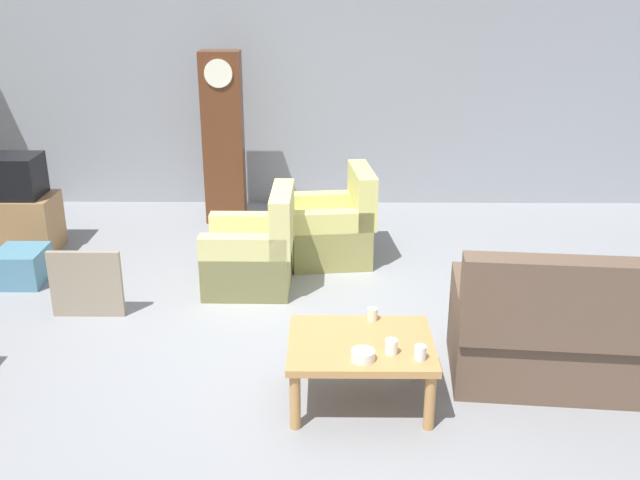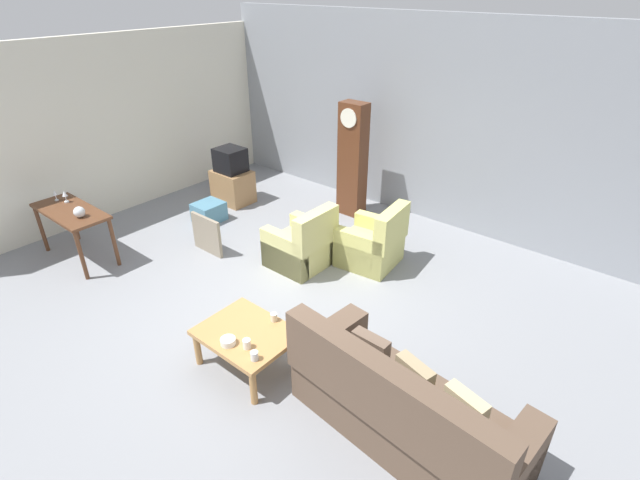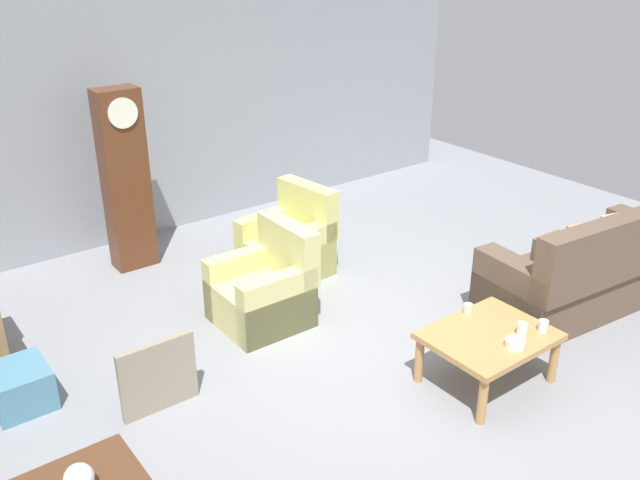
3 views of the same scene
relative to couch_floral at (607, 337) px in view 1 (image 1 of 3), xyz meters
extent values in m
plane|color=gray|center=(-2.13, 0.62, -0.36)|extent=(10.40, 10.40, 0.00)
cube|color=gray|center=(-2.13, 4.22, 1.24)|extent=(8.40, 0.16, 3.20)
cube|color=brown|center=(0.01, 0.07, -0.14)|extent=(2.17, 1.03, 0.44)
cube|color=brown|center=(-0.03, -0.29, 0.38)|extent=(2.11, 0.40, 0.60)
cube|color=brown|center=(-0.92, 0.15, -0.02)|extent=(0.32, 0.86, 0.68)
cube|color=#9E8966|center=(0.01, 0.12, 0.26)|extent=(0.38, 0.21, 0.36)
cube|color=brown|center=(-0.47, 0.16, 0.26)|extent=(0.36, 0.13, 0.36)
cube|color=#CCC67A|center=(-2.66, 1.62, -0.16)|extent=(0.77, 0.77, 0.40)
cube|color=#CCC67A|center=(-2.34, 1.62, 0.30)|extent=(0.19, 0.76, 0.52)
cube|color=#CCC67A|center=(-2.66, 1.92, -0.06)|extent=(0.76, 0.17, 0.60)
cube|color=#CCC67A|center=(-2.66, 1.32, -0.06)|extent=(0.76, 0.17, 0.60)
cube|color=#CFCC72|center=(-1.92, 2.29, -0.16)|extent=(0.84, 0.84, 0.40)
cube|color=#CFCC72|center=(-1.60, 2.33, 0.30)|extent=(0.27, 0.78, 0.52)
cube|color=#CFCC72|center=(-1.95, 2.59, -0.06)|extent=(0.77, 0.25, 0.60)
cube|color=#CFCC72|center=(-1.88, 2.00, -0.06)|extent=(0.77, 0.25, 0.60)
cube|color=#B27F47|center=(-1.72, -0.23, 0.06)|extent=(0.96, 0.76, 0.05)
cylinder|color=#B27F47|center=(-2.14, -0.56, -0.16)|extent=(0.07, 0.07, 0.40)
cylinder|color=#B27F47|center=(-1.29, -0.56, -0.16)|extent=(0.07, 0.07, 0.40)
cylinder|color=#B27F47|center=(-2.14, 0.09, -0.16)|extent=(0.07, 0.07, 0.40)
cylinder|color=#B27F47|center=(-1.29, 0.09, -0.16)|extent=(0.07, 0.07, 0.40)
cube|color=#562D19|center=(-3.10, 3.47, 0.60)|extent=(0.44, 0.28, 1.91)
cylinder|color=silver|center=(-3.10, 3.31, 1.34)|extent=(0.30, 0.02, 0.30)
cube|color=#997047|center=(-5.04, 2.48, -0.06)|extent=(0.68, 0.52, 0.59)
cube|color=black|center=(-5.04, 2.48, 0.44)|extent=(0.48, 0.44, 0.42)
cube|color=gray|center=(-3.94, 1.01, -0.07)|extent=(0.60, 0.05, 0.58)
cube|color=teal|center=(-4.76, 1.69, -0.20)|extent=(0.42, 0.47, 0.32)
cylinder|color=white|center=(-1.53, -0.39, 0.14)|extent=(0.08, 0.08, 0.10)
cylinder|color=silver|center=(-1.36, -0.46, 0.14)|extent=(0.08, 0.08, 0.09)
cylinder|color=beige|center=(-1.62, 0.08, 0.13)|extent=(0.07, 0.07, 0.09)
cylinder|color=white|center=(-1.72, -0.47, 0.12)|extent=(0.15, 0.15, 0.07)
camera|label=1|loc=(-1.95, -4.46, 2.41)|focal=40.71mm
camera|label=2|loc=(1.27, -2.66, 3.26)|focal=26.55mm
camera|label=3|loc=(-5.51, -3.06, 2.94)|focal=38.29mm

